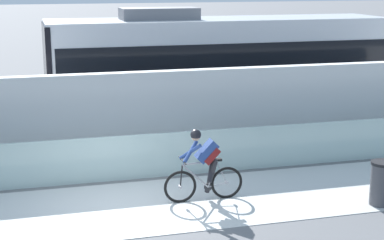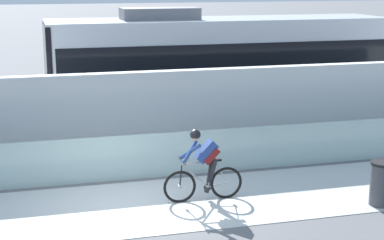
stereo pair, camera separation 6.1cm
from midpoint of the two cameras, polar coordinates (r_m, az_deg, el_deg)
ground_plane at (r=13.22m, az=-6.15°, el=-8.08°), size 200.00×200.00×0.00m
bike_path_deck at (r=13.22m, az=-6.15°, el=-8.05°), size 32.00×3.20×0.01m
glass_parapet at (r=14.78m, az=-7.37°, el=-3.56°), size 32.00×0.05×1.09m
concrete_barrier_wall at (r=16.35m, az=-8.32°, el=0.26°), size 32.00×0.36×2.32m
tram_rail_near at (r=19.02m, az=-9.15°, el=-1.53°), size 32.00×0.08×0.01m
tram_rail_far at (r=20.40m, az=-9.60°, el=-0.54°), size 32.00×0.08×0.01m
tram at (r=20.19m, az=2.40°, el=4.95°), size 11.06×2.54×3.81m
cyclist_on_bike at (r=13.31m, az=0.99°, el=-4.28°), size 1.77×0.58×1.61m
trash_bin at (r=13.74m, az=17.00°, el=-5.61°), size 0.51×0.51×0.96m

